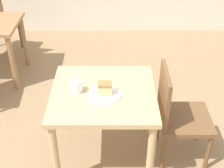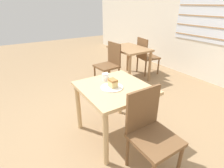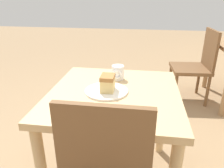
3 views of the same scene
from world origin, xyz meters
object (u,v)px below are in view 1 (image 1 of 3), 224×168
(cake_slice, at_px, (106,88))
(coffee_mug, at_px, (77,87))
(chair_near_window, at_px, (178,113))
(dining_table_near, at_px, (104,103))
(plate, at_px, (105,94))

(cake_slice, height_order, coffee_mug, cake_slice)
(coffee_mug, bearing_deg, cake_slice, -8.65)
(cake_slice, relative_size, coffee_mug, 1.10)
(chair_near_window, bearing_deg, dining_table_near, 91.92)
(chair_near_window, relative_size, coffee_mug, 9.01)
(plate, distance_m, cake_slice, 0.06)
(cake_slice, bearing_deg, dining_table_near, 111.81)
(chair_near_window, xyz_separation_m, cake_slice, (-0.60, -0.06, 0.30))
(chair_near_window, distance_m, coffee_mug, 0.88)
(plate, bearing_deg, dining_table_near, 102.96)
(chair_near_window, height_order, coffee_mug, chair_near_window)
(plate, relative_size, coffee_mug, 2.69)
(chair_near_window, distance_m, plate, 0.66)
(dining_table_near, xyz_separation_m, plate, (0.01, -0.05, 0.12))
(dining_table_near, distance_m, coffee_mug, 0.27)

